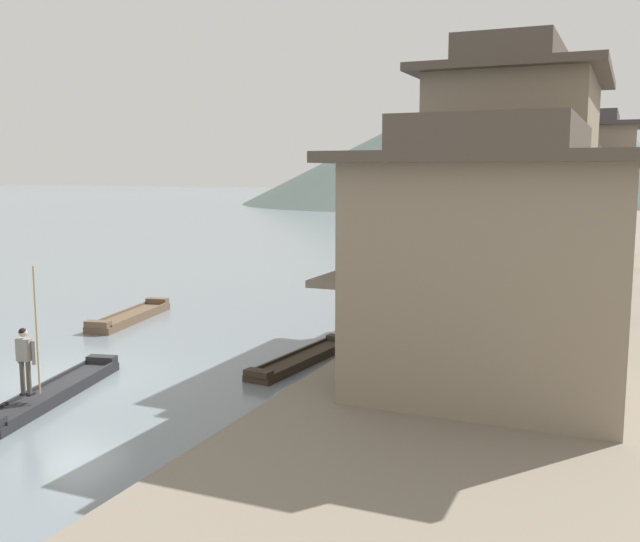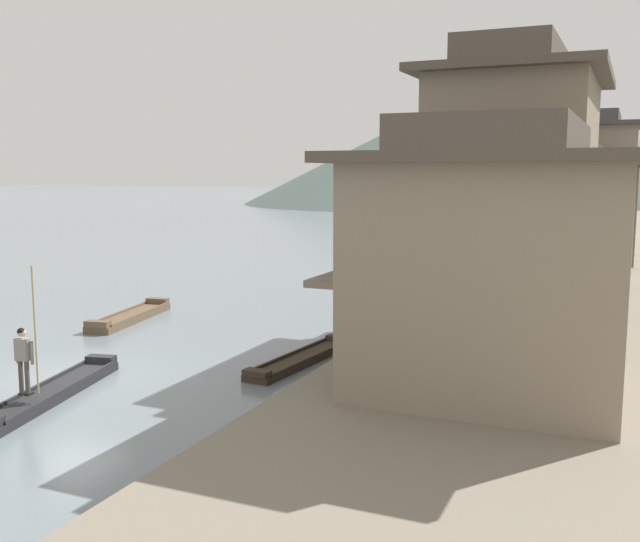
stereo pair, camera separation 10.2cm
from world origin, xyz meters
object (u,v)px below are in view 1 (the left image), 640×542
Objects in this scene: house_waterfront_tall at (549,221)px; house_waterfront_far at (579,206)px; boat_moored_third at (388,312)px; house_waterfront_end at (586,182)px; boat_moored_second at (411,227)px; boatman_person at (25,353)px; house_waterfront_narrow at (563,213)px; stone_bridge at (495,194)px; boat_moored_nearest at (508,235)px; house_waterfront_second at (514,194)px; boat_moored_far at (302,359)px; boat_midriver_drifting at (130,317)px; boat_foreground_poled at (52,393)px; house_waterfront_nearest at (497,259)px.

house_waterfront_far is at bearing 88.78° from house_waterfront_tall.
house_waterfront_end is (5.61, 24.64, 4.67)m from boat_moored_third.
boat_moored_second is 42.16m from boat_moored_third.
boatman_person is 14.71m from boat_moored_third.
boat_moored_second is 0.60× the size of house_waterfront_end.
stone_bridge is (-10.76, 42.85, -0.46)m from house_waterfront_narrow.
house_waterfront_tall is (6.36, -31.13, 3.30)m from boat_moored_nearest.
house_waterfront_second is 0.35× the size of stone_bridge.
boat_moored_far is 1.00× the size of boat_midriver_drifting.
house_waterfront_far is at bearing 76.87° from boat_moored_far.
house_waterfront_tall reaches higher than boat_moored_third.
boat_midriver_drifting is at bearing -100.90° from boat_moored_nearest.
house_waterfront_tall is 50.47m from stone_bridge.
house_waterfront_far reaches higher than boat_moored_nearest.
stone_bridge is at bearing 90.76° from boat_foreground_poled.
boatman_person is at bearing -128.70° from house_waterfront_second.
boatman_person reaches higher than boat_moored_far.
boat_moored_third is (0.95, -35.25, -0.08)m from boat_moored_nearest.
boat_moored_third is 0.73× the size of boat_midriver_drifting.
house_waterfront_nearest is 0.28× the size of stone_bridge.
house_waterfront_far is (0.05, 26.85, 0.00)m from house_waterfront_nearest.
house_waterfront_narrow reaches higher than boat_moored_third.
boat_moored_second is 0.21× the size of stone_bridge.
house_waterfront_nearest reaches higher than boat_foreground_poled.
boatman_person reaches higher than boat_foreground_poled.
house_waterfront_far is at bearing 87.72° from house_waterfront_narrow.
boat_moored_nearest reaches higher than boat_moored_third.
boat_moored_nearest is 40.63m from boat_midriver_drifting.
house_waterfront_far is (5.70, 17.62, 3.38)m from boat_moored_third.
house_waterfront_second is at bearing 8.74° from boat_midriver_drifting.
house_waterfront_second is (5.95, -37.80, 4.60)m from boat_moored_nearest.
house_waterfront_far reaches higher than boat_moored_second.
boat_moored_far is 8.94m from boat_midriver_drifting.
boatman_person reaches higher than boat_moored_second.
stone_bridge is at bearing 95.70° from boat_moored_third.
house_waterfront_second is at bearing -93.47° from house_waterfront_tall.
house_waterfront_nearest reaches higher than boatman_person.
house_waterfront_tall is 13.50m from house_waterfront_far.
boat_moored_far is at bearing 163.74° from house_waterfront_nearest.
boat_moored_third reaches higher than boat_moored_far.
house_waterfront_nearest reaches higher than boat_moored_nearest.
boatman_person is 49.41m from boat_moored_nearest.
house_waterfront_tall reaches higher than boatman_person.
boat_moored_third is at bearing -107.92° from house_waterfront_far.
house_waterfront_tall is (5.58, 11.65, 3.44)m from boat_moored_far.
boat_foreground_poled is at bearing -128.00° from boat_moored_far.
stone_bridge is (-11.03, 35.81, -0.46)m from house_waterfront_far.
boat_foreground_poled is at bearing -119.93° from house_waterfront_tall.
boat_foreground_poled is 14.87m from house_waterfront_second.
boat_moored_third reaches higher than boat_foreground_poled.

